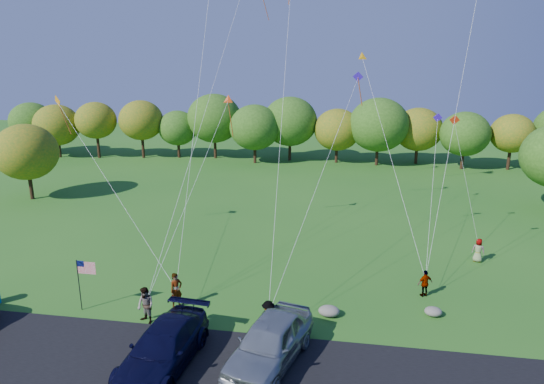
{
  "coord_description": "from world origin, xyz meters",
  "views": [
    {
      "loc": [
        6.91,
        -20.88,
        12.7
      ],
      "look_at": [
        2.49,
        6.0,
        5.08
      ],
      "focal_mm": 32.0,
      "sensor_mm": 36.0,
      "label": 1
    }
  ],
  "objects_px": {
    "minivan_silver": "(270,342)",
    "flyer_d": "(425,283)",
    "minivan_navy": "(163,348)",
    "flyer_b": "(146,306)",
    "flyer_a": "(176,290)",
    "flyer_e": "(478,250)",
    "flyer_c": "(268,318)"
  },
  "relations": [
    {
      "from": "minivan_navy",
      "to": "flyer_e",
      "type": "bearing_deg",
      "value": 45.97
    },
    {
      "from": "minivan_silver",
      "to": "flyer_d",
      "type": "distance_m",
      "value": 10.43
    },
    {
      "from": "flyer_a",
      "to": "flyer_e",
      "type": "distance_m",
      "value": 19.12
    },
    {
      "from": "minivan_silver",
      "to": "flyer_d",
      "type": "xyz_separation_m",
      "value": [
        7.37,
        7.37,
        -0.28
      ]
    },
    {
      "from": "flyer_a",
      "to": "flyer_e",
      "type": "relative_size",
      "value": 1.22
    },
    {
      "from": "minivan_navy",
      "to": "flyer_d",
      "type": "bearing_deg",
      "value": 40.25
    },
    {
      "from": "minivan_navy",
      "to": "flyer_c",
      "type": "bearing_deg",
      "value": 44.42
    },
    {
      "from": "flyer_a",
      "to": "flyer_c",
      "type": "xyz_separation_m",
      "value": [
        5.19,
        -1.76,
        -0.1
      ]
    },
    {
      "from": "flyer_b",
      "to": "minivan_navy",
      "type": "bearing_deg",
      "value": -26.02
    },
    {
      "from": "minivan_navy",
      "to": "flyer_c",
      "type": "height_order",
      "value": "minivan_navy"
    },
    {
      "from": "flyer_b",
      "to": "flyer_c",
      "type": "xyz_separation_m",
      "value": [
        6.12,
        0.0,
        -0.09
      ]
    },
    {
      "from": "flyer_d",
      "to": "flyer_e",
      "type": "xyz_separation_m",
      "value": [
        4.0,
        5.38,
        0.01
      ]
    },
    {
      "from": "flyer_e",
      "to": "flyer_b",
      "type": "bearing_deg",
      "value": 51.38
    },
    {
      "from": "minivan_silver",
      "to": "flyer_a",
      "type": "distance_m",
      "value": 6.95
    },
    {
      "from": "flyer_b",
      "to": "minivan_silver",
      "type": "bearing_deg",
      "value": 10.77
    },
    {
      "from": "flyer_c",
      "to": "flyer_e",
      "type": "xyz_separation_m",
      "value": [
        11.83,
        10.47,
        -0.07
      ]
    },
    {
      "from": "flyer_b",
      "to": "flyer_d",
      "type": "bearing_deg",
      "value": 49.99
    },
    {
      "from": "minivan_navy",
      "to": "minivan_silver",
      "type": "distance_m",
      "value": 4.49
    },
    {
      "from": "flyer_e",
      "to": "flyer_c",
      "type": "bearing_deg",
      "value": 62.63
    },
    {
      "from": "flyer_a",
      "to": "flyer_d",
      "type": "xyz_separation_m",
      "value": [
        13.01,
        3.32,
        -0.18
      ]
    },
    {
      "from": "minivan_navy",
      "to": "flyer_a",
      "type": "xyz_separation_m",
      "value": [
        -1.26,
        5.0,
        0.03
      ]
    },
    {
      "from": "minivan_navy",
      "to": "flyer_b",
      "type": "height_order",
      "value": "flyer_b"
    },
    {
      "from": "minivan_navy",
      "to": "flyer_e",
      "type": "distance_m",
      "value": 20.89
    },
    {
      "from": "flyer_c",
      "to": "flyer_e",
      "type": "height_order",
      "value": "flyer_c"
    },
    {
      "from": "flyer_a",
      "to": "flyer_b",
      "type": "xyz_separation_m",
      "value": [
        -0.93,
        -1.76,
        -0.01
      ]
    },
    {
      "from": "flyer_c",
      "to": "flyer_d",
      "type": "distance_m",
      "value": 9.34
    },
    {
      "from": "minivan_silver",
      "to": "minivan_navy",
      "type": "bearing_deg",
      "value": -153.06
    },
    {
      "from": "flyer_d",
      "to": "flyer_e",
      "type": "distance_m",
      "value": 6.71
    },
    {
      "from": "minivan_navy",
      "to": "flyer_a",
      "type": "relative_size",
      "value": 3.1
    },
    {
      "from": "flyer_a",
      "to": "flyer_c",
      "type": "height_order",
      "value": "flyer_a"
    },
    {
      "from": "minivan_silver",
      "to": "flyer_e",
      "type": "relative_size",
      "value": 3.7
    },
    {
      "from": "minivan_navy",
      "to": "minivan_silver",
      "type": "height_order",
      "value": "minivan_silver"
    }
  ]
}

